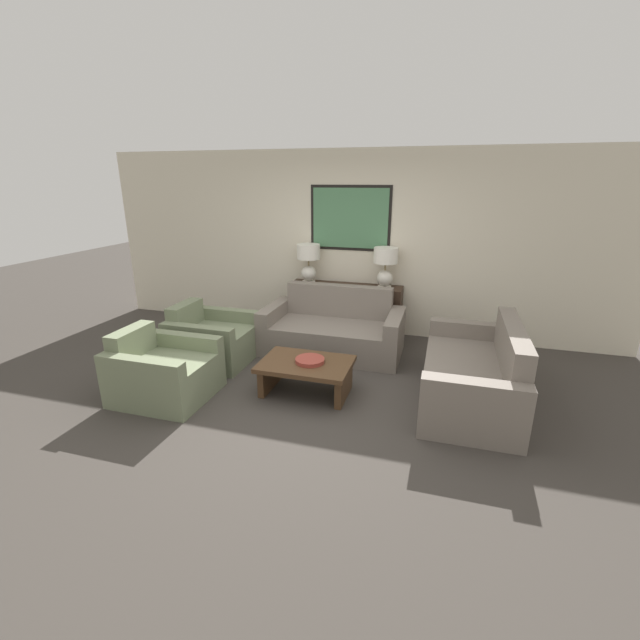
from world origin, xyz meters
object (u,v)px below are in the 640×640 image
Objects in this scene: couch_by_back_wall at (333,331)px; armchair_near_camera at (163,373)px; console_table at (345,310)px; decorative_bowl at (310,360)px; table_lamp_left at (309,259)px; coffee_table at (306,371)px; armchair_near_back_wall at (212,340)px; table_lamp_right at (385,263)px; couch_by_side at (474,375)px.

couch_by_back_wall reaches higher than armchair_near_camera.
console_table is 1.93m from decorative_bowl.
table_lamp_left is 2.20m from coffee_table.
armchair_near_back_wall is at bearing -120.45° from table_lamp_left.
coffee_table is (-0.54, -1.94, -0.85)m from table_lamp_right.
armchair_near_camera reaches higher than coffee_table.
armchair_near_back_wall is (-0.85, -1.44, -0.84)m from table_lamp_left.
couch_by_side reaches higher than coffee_table.
couch_by_back_wall is at bearing 93.20° from decorative_bowl.
couch_by_side is (1.77, -0.89, 0.00)m from couch_by_back_wall.
armchair_near_back_wall reaches higher than coffee_table.
armchair_near_back_wall is (-1.41, -0.74, -0.01)m from couch_by_back_wall.
table_lamp_left is 1.23m from couch_by_back_wall.
couch_by_side reaches higher than console_table.
coffee_table is (0.03, -1.24, -0.02)m from couch_by_back_wall.
armchair_near_back_wall and armchair_near_camera have the same top height.
table_lamp_left is 1.87m from armchair_near_back_wall.
console_table is 2.83m from armchair_near_camera.
table_lamp_left is at bearing 106.98° from coffee_table.
table_lamp_right reaches higher than console_table.
couch_by_back_wall reaches higher than armchair_near_back_wall.
decorative_bowl is at bearing 11.94° from coffee_table.
armchair_near_camera is (-1.41, -2.44, -0.11)m from console_table.
console_table is at bearing 92.05° from decorative_bowl.
couch_by_back_wall is 1.94× the size of armchair_near_back_wall.
decorative_bowl is at bearing -104.45° from table_lamp_right.
couch_by_side is (1.20, -1.58, -0.83)m from table_lamp_right.
table_lamp_left is at bearing 180.00° from table_lamp_right.
console_table is 5.21× the size of decorative_bowl.
table_lamp_right is 3.26m from armchair_near_camera.
decorative_bowl is 0.33× the size of armchair_near_camera.
coffee_table is at bearing -73.02° from table_lamp_left.
armchair_near_back_wall is (-1.44, 0.50, 0.01)m from coffee_table.
coffee_table is at bearing -89.24° from console_table.
couch_by_back_wall is at bearing 51.01° from armchair_near_camera.
couch_by_back_wall is 1.24m from decorative_bowl.
table_lamp_right reaches higher than coffee_table.
table_lamp_right is 0.31× the size of couch_by_back_wall.
coffee_table is 1.03× the size of armchair_near_camera.
coffee_table is at bearing -19.24° from armchair_near_back_wall.
console_table is 1.69× the size of coffee_table.
console_table is at bearing 59.96° from armchair_near_camera.
console_table is at bearing 180.00° from table_lamp_right.
couch_by_back_wall is at bearing 91.18° from coffee_table.
table_lamp_left is (-0.57, 0.00, 0.73)m from console_table.
couch_by_back_wall is 1.87× the size of coffee_table.
couch_by_back_wall is 1.24m from coffee_table.
console_table is 2.38m from couch_by_side.
armchair_near_back_wall is at bearing -152.31° from couch_by_back_wall.
console_table reaches higher than coffee_table.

